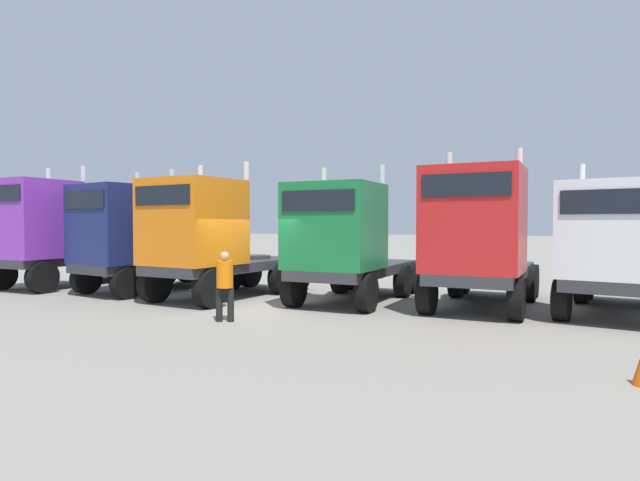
# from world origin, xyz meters

# --- Properties ---
(ground) EXTENTS (200.00, 200.00, 0.00)m
(ground) POSITION_xyz_m (0.00, 0.00, 0.00)
(ground) COLOR gray
(semi_truck_purple) EXTENTS (3.01, 6.49, 4.52)m
(semi_truck_purple) POSITION_xyz_m (-9.38, 1.25, 2.04)
(semi_truck_purple) COLOR #333338
(semi_truck_purple) RESTS_ON ground
(semi_truck_navy) EXTENTS (3.74, 6.04, 4.24)m
(semi_truck_navy) POSITION_xyz_m (-5.58, 1.22, 1.92)
(semi_truck_navy) COLOR #333338
(semi_truck_navy) RESTS_ON ground
(semi_truck_orange) EXTENTS (3.44, 6.19, 4.29)m
(semi_truck_orange) POSITION_xyz_m (-2.19, 0.60, 1.94)
(semi_truck_orange) COLOR #333338
(semi_truck_orange) RESTS_ON ground
(semi_truck_green) EXTENTS (3.00, 5.87, 4.10)m
(semi_truck_green) POSITION_xyz_m (1.99, 1.35, 1.82)
(semi_truck_green) COLOR #333338
(semi_truck_green) RESTS_ON ground
(semi_truck_red) EXTENTS (3.07, 6.14, 4.42)m
(semi_truck_red) POSITION_xyz_m (5.75, 1.49, 1.98)
(semi_truck_red) COLOR #333338
(semi_truck_red) RESTS_ON ground
(semi_truck_white) EXTENTS (3.71, 6.20, 3.98)m
(semi_truck_white) POSITION_xyz_m (9.10, 1.64, 1.79)
(semi_truck_white) COLOR #333338
(semi_truck_white) RESTS_ON ground
(visitor_in_hivis) EXTENTS (0.51, 0.51, 1.70)m
(visitor_in_hivis) POSITION_xyz_m (0.17, -2.26, 0.98)
(visitor_in_hivis) COLOR black
(visitor_in_hivis) RESTS_ON ground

